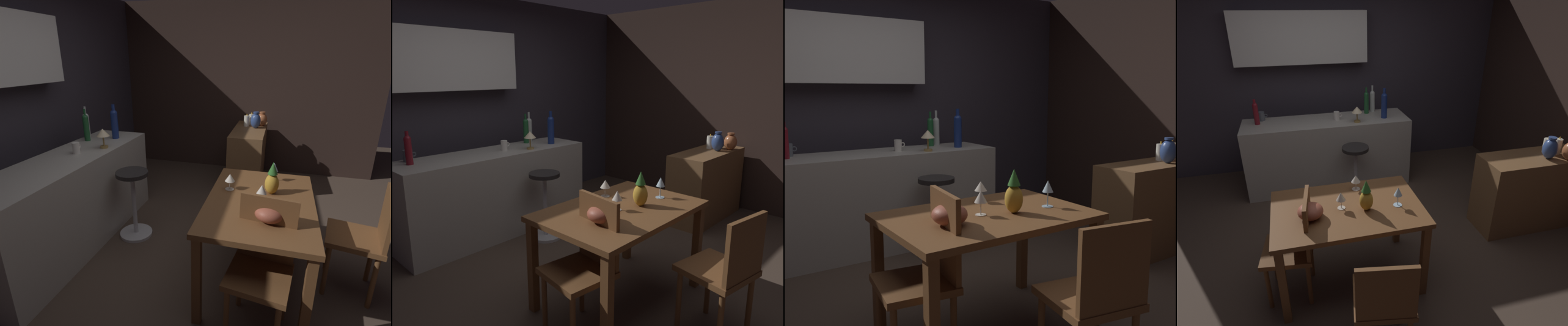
# 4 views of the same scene
# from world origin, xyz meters

# --- Properties ---
(ground_plane) EXTENTS (9.00, 9.00, 0.00)m
(ground_plane) POSITION_xyz_m (0.00, 0.00, 0.00)
(ground_plane) COLOR #47382D
(wall_kitchen_back) EXTENTS (5.20, 0.33, 2.60)m
(wall_kitchen_back) POSITION_xyz_m (-0.06, 2.08, 1.41)
(wall_kitchen_back) COLOR #38333D
(wall_kitchen_back) RESTS_ON ground_plane
(dining_table) EXTENTS (1.22, 0.81, 0.74)m
(dining_table) POSITION_xyz_m (-0.17, -0.39, 0.64)
(dining_table) COLOR brown
(dining_table) RESTS_ON ground_plane
(kitchen_counter) EXTENTS (2.10, 0.60, 0.90)m
(kitchen_counter) POSITION_xyz_m (-0.09, 1.40, 0.45)
(kitchen_counter) COLOR #B2ADA3
(kitchen_counter) RESTS_ON ground_plane
(sideboard_cabinet) EXTENTS (1.10, 0.44, 0.82)m
(sideboard_cabinet) POSITION_xyz_m (1.87, -0.08, 0.41)
(sideboard_cabinet) COLOR brown
(sideboard_cabinet) RESTS_ON ground_plane
(chair_near_window) EXTENTS (0.45, 0.45, 0.93)m
(chair_near_window) POSITION_xyz_m (-0.60, -0.45, 0.50)
(chair_near_window) COLOR brown
(chair_near_window) RESTS_ON ground_plane
(chair_by_doorway) EXTENTS (0.46, 0.46, 0.89)m
(chair_by_doorway) POSITION_xyz_m (-0.08, -1.18, 0.50)
(chair_by_doorway) COLOR brown
(chair_by_doorway) RESTS_ON ground_plane
(bar_stool) EXTENTS (0.34, 0.34, 0.71)m
(bar_stool) POSITION_xyz_m (0.17, 0.88, 0.38)
(bar_stool) COLOR #262323
(bar_stool) RESTS_ON ground_plane
(wine_glass_left) EXTENTS (0.08, 0.08, 0.14)m
(wine_glass_left) POSITION_xyz_m (-0.04, -0.13, 0.84)
(wine_glass_left) COLOR silver
(wine_glass_left) RESTS_ON dining_table
(wine_glass_right) EXTENTS (0.08, 0.08, 0.15)m
(wine_glass_right) POSITION_xyz_m (-0.22, -0.40, 0.85)
(wine_glass_right) COLOR silver
(wine_glass_right) RESTS_ON dining_table
(wine_glass_center) EXTENTS (0.07, 0.07, 0.17)m
(wine_glass_center) POSITION_xyz_m (0.24, -0.47, 0.86)
(wine_glass_center) COLOR silver
(wine_glass_center) RESTS_ON dining_table
(pineapple_centerpiece) EXTENTS (0.11, 0.11, 0.27)m
(pineapple_centerpiece) POSITION_xyz_m (-0.02, -0.47, 0.85)
(pineapple_centerpiece) COLOR gold
(pineapple_centerpiece) RESTS_ON dining_table
(fruit_bowl) EXTENTS (0.20, 0.20, 0.12)m
(fruit_bowl) POSITION_xyz_m (-0.47, -0.47, 0.80)
(fruit_bowl) COLOR #9E4C38
(fruit_bowl) RESTS_ON dining_table
(wine_bottle_cobalt) EXTENTS (0.08, 0.08, 0.38)m
(wine_bottle_cobalt) POSITION_xyz_m (0.65, 1.31, 1.08)
(wine_bottle_cobalt) COLOR navy
(wine_bottle_cobalt) RESTS_ON kitchen_counter
(wine_bottle_green) EXTENTS (0.06, 0.06, 0.35)m
(wine_bottle_green) POSITION_xyz_m (0.47, 1.56, 1.06)
(wine_bottle_green) COLOR #1E592D
(wine_bottle_green) RESTS_ON kitchen_counter
(wine_bottle_clear) EXTENTS (0.07, 0.07, 0.36)m
(wine_bottle_clear) POSITION_xyz_m (0.57, 1.62, 1.06)
(wine_bottle_clear) COLOR silver
(wine_bottle_clear) RESTS_ON kitchen_counter
(wine_bottle_ruby) EXTENTS (0.06, 0.06, 0.31)m
(wine_bottle_ruby) POSITION_xyz_m (-0.94, 1.45, 1.05)
(wine_bottle_ruby) COLOR maroon
(wine_bottle_ruby) RESTS_ON kitchen_counter
(cup_white) EXTENTS (0.11, 0.07, 0.11)m
(cup_white) POSITION_xyz_m (0.04, 1.38, 0.95)
(cup_white) COLOR white
(cup_white) RESTS_ON kitchen_counter
(cup_slate) EXTENTS (0.12, 0.09, 0.11)m
(cup_slate) POSITION_xyz_m (-0.90, 1.59, 0.96)
(cup_slate) COLOR #515660
(cup_slate) RESTS_ON kitchen_counter
(counter_lamp) EXTENTS (0.13, 0.13, 0.20)m
(counter_lamp) POSITION_xyz_m (0.27, 1.23, 1.05)
(counter_lamp) COLOR #A58447
(counter_lamp) RESTS_ON kitchen_counter
(pillar_candle_tall) EXTENTS (0.07, 0.07, 0.19)m
(pillar_candle_tall) POSITION_xyz_m (2.13, -0.08, 0.90)
(pillar_candle_tall) COLOR white
(pillar_candle_tall) RESTS_ON sideboard_cabinet
(pillar_candle_short) EXTENTS (0.08, 0.08, 0.18)m
(pillar_candle_short) POSITION_xyz_m (2.04, -0.02, 0.90)
(pillar_candle_short) COLOR white
(pillar_candle_short) RESTS_ON sideboard_cabinet
(vase_ceramic_blue) EXTENTS (0.14, 0.14, 0.23)m
(vase_ceramic_blue) POSITION_xyz_m (1.96, -0.15, 0.93)
(vase_ceramic_blue) COLOR #334C8C
(vase_ceramic_blue) RESTS_ON sideboard_cabinet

